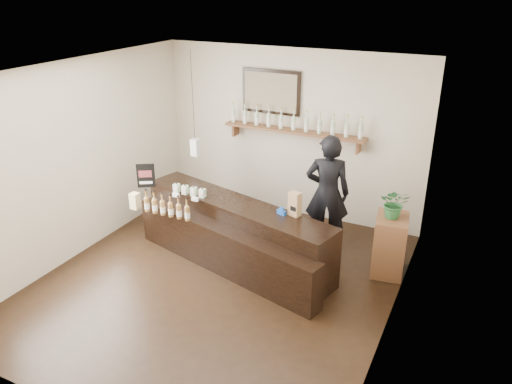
{
  "coord_description": "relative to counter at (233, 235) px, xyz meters",
  "views": [
    {
      "loc": [
        2.96,
        -4.93,
        3.79
      ],
      "look_at": [
        0.24,
        0.7,
        1.1
      ],
      "focal_mm": 35.0,
      "sensor_mm": 36.0,
      "label": 1
    }
  ],
  "objects": [
    {
      "name": "ground",
      "position": [
        0.08,
        -0.58,
        -0.41
      ],
      "size": [
        5.0,
        5.0,
        0.0
      ],
      "primitive_type": "plane",
      "color": "black",
      "rests_on": "ground"
    },
    {
      "name": "potted_plant",
      "position": [
        2.08,
        0.68,
        0.63
      ],
      "size": [
        0.43,
        0.39,
        0.42
      ],
      "primitive_type": "imported",
      "rotation": [
        0.0,
        0.0,
        0.2
      ],
      "color": "#26602F",
      "rests_on": "side_cabinet"
    },
    {
      "name": "promo_sign",
      "position": [
        -1.47,
        0.02,
        0.65
      ],
      "size": [
        0.24,
        0.16,
        0.37
      ],
      "color": "black",
      "rests_on": "counter"
    },
    {
      "name": "tape_dispenser",
      "position": [
        0.73,
        0.04,
        0.51
      ],
      "size": [
        0.14,
        0.08,
        0.11
      ],
      "color": "#1646A0",
      "rests_on": "counter"
    },
    {
      "name": "room_shell",
      "position": [
        0.08,
        -0.58,
        1.29
      ],
      "size": [
        5.0,
        5.0,
        5.0
      ],
      "color": "beige",
      "rests_on": "ground"
    },
    {
      "name": "side_cabinet",
      "position": [
        2.08,
        0.68,
        0.01
      ],
      "size": [
        0.5,
        0.63,
        0.84
      ],
      "color": "brown",
      "rests_on": "ground"
    },
    {
      "name": "paper_bag",
      "position": [
        0.9,
        0.09,
        0.63
      ],
      "size": [
        0.18,
        0.15,
        0.33
      ],
      "color": "#9C7D4B",
      "rests_on": "counter"
    },
    {
      "name": "counter",
      "position": [
        0.0,
        0.0,
        0.0
      ],
      "size": [
        3.18,
        1.61,
        1.03
      ],
      "color": "black",
      "rests_on": "ground"
    },
    {
      "name": "shopkeeper",
      "position": [
        1.06,
        0.97,
        0.59
      ],
      "size": [
        0.84,
        0.66,
        2.01
      ],
      "primitive_type": "imported",
      "rotation": [
        0.0,
        0.0,
        3.42
      ],
      "color": "black",
      "rests_on": "ground"
    },
    {
      "name": "back_wall_decor",
      "position": [
        -0.07,
        1.79,
        1.34
      ],
      "size": [
        2.66,
        0.96,
        1.69
      ],
      "color": "brown",
      "rests_on": "ground"
    }
  ]
}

